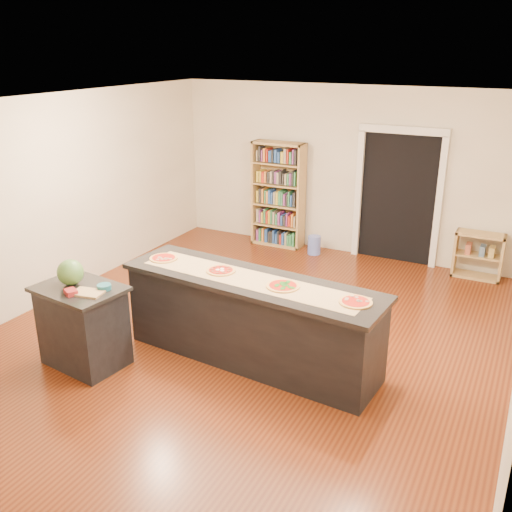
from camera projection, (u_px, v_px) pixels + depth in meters
The scene contains 16 objects.
room at pixel (248, 229), 6.56m from camera, with size 6.00×7.00×2.80m.
doorway at pixel (399, 190), 9.13m from camera, with size 1.40×0.09×2.21m.
kitchen_island at pixel (251, 320), 6.38m from camera, with size 3.03×0.82×1.00m.
side_counter at pixel (83, 325), 6.32m from camera, with size 0.94×0.69×0.93m.
bookshelf at pixel (278, 195), 9.96m from camera, with size 0.92×0.33×1.83m, color tan.
low_shelf at pixel (478, 255), 8.72m from camera, with size 0.72×0.31×0.72m, color tan.
waste_bin at pixel (314, 245), 9.76m from camera, with size 0.22×0.22×0.32m, color #5E72D1.
kraft_paper at pixel (250, 279), 6.19m from camera, with size 2.63×0.47×0.00m, color tan.
watermelon at pixel (70, 272), 6.18m from camera, with size 0.29×0.29×0.29m, color #144214.
cutting_board at pixel (88, 293), 6.00m from camera, with size 0.32×0.22×0.02m, color tan.
package_red at pixel (71, 292), 5.97m from camera, with size 0.15×0.11×0.05m, color maroon.
package_teal at pixel (104, 287), 6.09m from camera, with size 0.15×0.15×0.06m, color #195966.
pizza_a at pixel (164, 258), 6.77m from camera, with size 0.33×0.33×0.02m.
pizza_b at pixel (221, 270), 6.40m from camera, with size 0.32×0.32×0.02m.
pizza_c at pixel (283, 286), 6.00m from camera, with size 0.35×0.35×0.02m.
pizza_d at pixel (356, 302), 5.63m from camera, with size 0.32×0.32×0.02m.
Camera 1 is at (2.93, -5.52, 3.41)m, focal length 40.00 mm.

